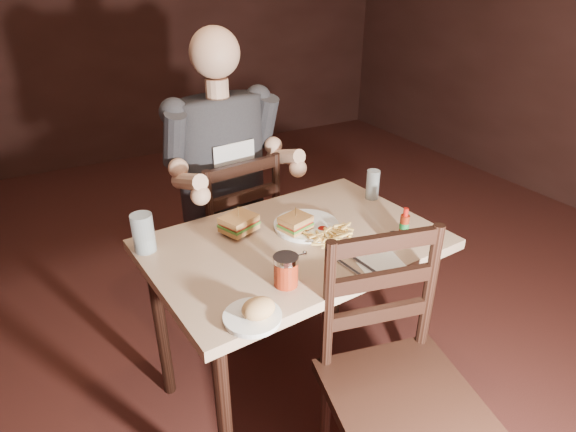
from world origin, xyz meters
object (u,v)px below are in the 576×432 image
glass_left (143,233)px  glass_right (373,185)px  side_plate (253,318)px  chair_near (402,398)px  syrup_dispenser (286,271)px  main_table (294,260)px  chair_far (226,238)px  dinner_plate (306,226)px  hot_sauce (405,222)px  diner (225,144)px

glass_left → glass_right: (1.01, -0.04, -0.01)m
glass_right → side_plate: (-0.83, -0.50, -0.06)m
chair_near → syrup_dispenser: bearing=133.1°
main_table → chair_far: size_ratio=1.21×
main_table → glass_left: bearing=158.7°
chair_far → side_plate: (-0.30, -0.98, 0.30)m
glass_right → dinner_plate: bearing=-166.5°
glass_right → syrup_dispenser: glass_right is taller
chair_far → hot_sauce: size_ratio=8.15×
main_table → side_plate: 0.50m
chair_far → dinner_plate: bearing=95.2°
diner → glass_left: 0.63m
glass_right → main_table: bearing=-162.4°
hot_sauce → side_plate: size_ratio=0.68×
side_plate → diner: bearing=71.4°
main_table → syrup_dispenser: size_ratio=10.65×
diner → side_plate: diner is taller
chair_far → syrup_dispenser: size_ratio=8.78×
side_plate → hot_sauce: bearing=13.4°
glass_right → syrup_dispenser: (-0.66, -0.39, -0.01)m
main_table → hot_sauce: bearing=-24.2°
diner → side_plate: bearing=-115.8°
hot_sauce → glass_left: bearing=157.4°
dinner_plate → glass_right: glass_right is taller
chair_far → glass_left: chair_far is taller
chair_far → dinner_plate: chair_far is taller
chair_near → glass_left: chair_near is taller
chair_near → diner: 1.29m
chair_far → syrup_dispenser: 0.95m
hot_sauce → syrup_dispenser: 0.56m
diner → dinner_plate: bearing=-84.3°
glass_right → side_plate: glass_right is taller
glass_left → syrup_dispenser: 0.56m
hot_sauce → side_plate: (-0.73, -0.17, -0.05)m
glass_left → syrup_dispenser: glass_left is taller
dinner_plate → chair_near: bearing=-93.6°
dinner_plate → diner: bearing=102.9°
chair_far → hot_sauce: bearing=110.6°
dinner_plate → glass_right: size_ratio=1.91×
glass_right → glass_left: bearing=177.4°
chair_far → dinner_plate: (0.13, -0.57, 0.30)m
main_table → chair_near: size_ratio=1.18×
side_plate → syrup_dispenser: bearing=32.3°
dinner_plate → glass_left: (-0.60, 0.14, 0.07)m
syrup_dispenser → glass_left: bearing=123.5°
glass_left → syrup_dispenser: bearing=-51.9°
chair_near → hot_sauce: (0.34, 0.43, 0.34)m
glass_left → side_plate: 0.58m
main_table → diner: bearing=93.0°
main_table → chair_far: chair_far is taller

